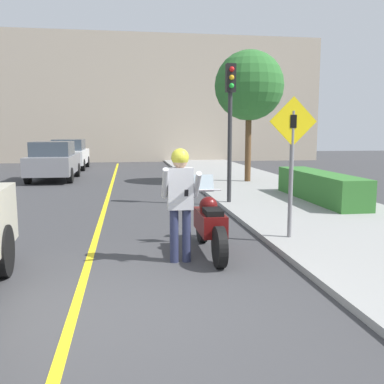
# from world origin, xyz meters

# --- Properties ---
(ground_plane) EXTENTS (80.00, 80.00, 0.00)m
(ground_plane) POSITION_xyz_m (0.00, 0.00, 0.00)
(ground_plane) COLOR #38383A
(sidewalk_curb) EXTENTS (4.40, 44.00, 0.11)m
(sidewalk_curb) POSITION_xyz_m (4.80, 4.00, 0.05)
(sidewalk_curb) COLOR gray
(sidewalk_curb) RESTS_ON ground
(road_center_line) EXTENTS (0.12, 36.00, 0.01)m
(road_center_line) POSITION_xyz_m (-0.60, 6.00, 0.00)
(road_center_line) COLOR yellow
(road_center_line) RESTS_ON ground
(building_backdrop) EXTENTS (28.00, 1.20, 8.79)m
(building_backdrop) POSITION_xyz_m (0.00, 26.00, 4.40)
(building_backdrop) COLOR #B2A38E
(building_backdrop) RESTS_ON ground
(motorcycle) EXTENTS (0.62, 2.23, 1.31)m
(motorcycle) POSITION_xyz_m (1.44, 2.28, 0.51)
(motorcycle) COLOR black
(motorcycle) RESTS_ON ground
(person_biker) EXTENTS (0.59, 0.49, 1.83)m
(person_biker) POSITION_xyz_m (0.87, 1.85, 1.14)
(person_biker) COLOR #282D4C
(person_biker) RESTS_ON ground
(crossing_sign) EXTENTS (0.91, 0.08, 2.62)m
(crossing_sign) POSITION_xyz_m (3.07, 2.77, 1.69)
(crossing_sign) COLOR slate
(crossing_sign) RESTS_ON sidewalk_curb
(traffic_light) EXTENTS (0.26, 0.30, 3.83)m
(traffic_light) POSITION_xyz_m (2.90, 6.94, 2.76)
(traffic_light) COLOR #2D2D30
(traffic_light) RESTS_ON sidewalk_curb
(hedge_row) EXTENTS (0.90, 4.41, 0.81)m
(hedge_row) POSITION_xyz_m (5.60, 6.92, 0.51)
(hedge_row) COLOR #33702D
(hedge_row) RESTS_ON sidewalk_curb
(street_tree) EXTENTS (2.73, 2.73, 5.16)m
(street_tree) POSITION_xyz_m (4.86, 11.94, 3.88)
(street_tree) COLOR brown
(street_tree) RESTS_ON sidewalk_curb
(parked_car_grey) EXTENTS (1.88, 4.20, 1.68)m
(parked_car_grey) POSITION_xyz_m (-3.13, 14.46, 0.86)
(parked_car_grey) COLOR black
(parked_car_grey) RESTS_ON ground
(parked_car_white) EXTENTS (1.88, 4.20, 1.68)m
(parked_car_white) POSITION_xyz_m (-3.18, 20.12, 0.86)
(parked_car_white) COLOR black
(parked_car_white) RESTS_ON ground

